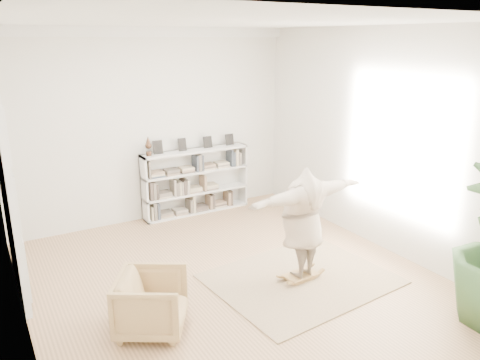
# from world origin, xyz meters

# --- Properties ---
(floor) EXTENTS (6.00, 6.00, 0.00)m
(floor) POSITION_xyz_m (0.00, 0.00, 0.00)
(floor) COLOR #906D4A
(floor) RESTS_ON ground
(room_shell) EXTENTS (6.00, 6.00, 6.00)m
(room_shell) POSITION_xyz_m (0.00, 2.94, 3.51)
(room_shell) COLOR silver
(room_shell) RESTS_ON floor
(doors) EXTENTS (0.09, 1.78, 2.92)m
(doors) POSITION_xyz_m (-2.70, 1.30, 1.40)
(doors) COLOR white
(doors) RESTS_ON floor
(bookshelf) EXTENTS (2.20, 0.35, 1.64)m
(bookshelf) POSITION_xyz_m (0.74, 2.82, 0.64)
(bookshelf) COLOR silver
(bookshelf) RESTS_ON floor
(armchair) EXTENTS (1.10, 1.09, 0.73)m
(armchair) POSITION_xyz_m (-1.44, -0.59, 0.37)
(armchair) COLOR tan
(armchair) RESTS_ON floor
(rug) EXTENTS (2.65, 2.19, 0.02)m
(rug) POSITION_xyz_m (0.87, -0.51, 0.01)
(rug) COLOR tan
(rug) RESTS_ON floor
(rocker_board) EXTENTS (0.51, 0.33, 0.10)m
(rocker_board) POSITION_xyz_m (0.87, -0.51, 0.07)
(rocker_board) COLOR olive
(rocker_board) RESTS_ON rug
(person) EXTENTS (2.04, 0.70, 1.63)m
(person) POSITION_xyz_m (0.87, -0.51, 0.94)
(person) COLOR tan
(person) RESTS_ON rocker_board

